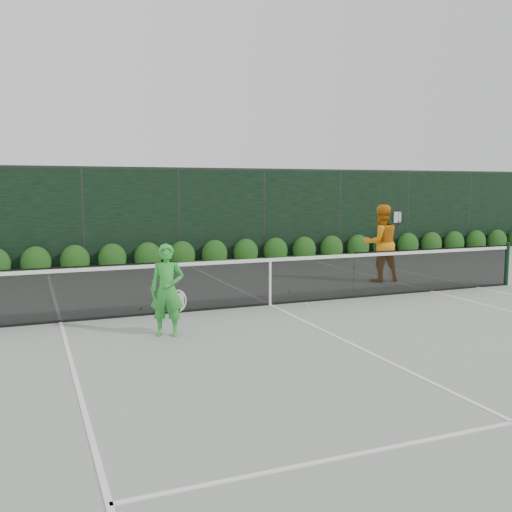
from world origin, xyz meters
name	(u,v)px	position (x,y,z in m)	size (l,w,h in m)	color
ground	(270,305)	(0.00, 0.00, 0.00)	(80.00, 80.00, 0.00)	gray
tennis_net	(269,280)	(-0.02, 0.00, 0.53)	(12.90, 0.10, 1.07)	black
player_woman	(167,290)	(-2.52, -1.60, 0.76)	(0.68, 0.56, 1.52)	green
player_man	(381,243)	(3.83, 1.68, 0.99)	(1.06, 0.88, 1.98)	orange
court_lines	(270,305)	(0.00, 0.00, 0.01)	(11.03, 23.83, 0.01)	white
windscreen_fence	(337,245)	(0.00, -2.71, 1.51)	(32.00, 21.07, 3.06)	black
hedge_row	(182,255)	(0.00, 7.15, 0.23)	(31.66, 0.65, 0.94)	#13380F
tennis_balls	(299,297)	(0.88, 0.42, 0.03)	(5.52, 1.55, 0.07)	#E1F235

